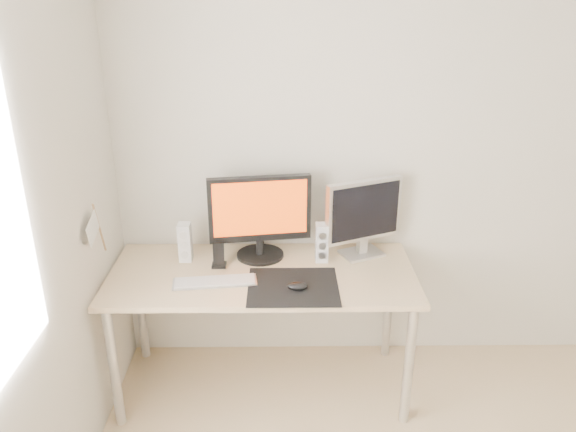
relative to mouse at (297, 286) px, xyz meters
name	(u,v)px	position (x,y,z in m)	size (l,w,h in m)	color
wall_back	(431,156)	(0.75, 0.56, 0.50)	(3.50, 3.50, 0.00)	silver
mousepad	(293,287)	(-0.02, 0.03, -0.02)	(0.45, 0.40, 0.00)	black
mouse	(297,286)	(0.00, 0.00, 0.00)	(0.10, 0.06, 0.04)	black
desk	(262,285)	(-0.18, 0.19, -0.10)	(1.60, 0.70, 0.73)	#D1B587
main_monitor	(260,214)	(-0.19, 0.37, 0.23)	(0.55, 0.30, 0.47)	black
second_monitor	(364,215)	(0.37, 0.39, 0.22)	(0.43, 0.24, 0.43)	silver
speaker_left	(185,242)	(-0.60, 0.34, 0.09)	(0.07, 0.08, 0.21)	white
speaker_right	(322,243)	(0.14, 0.32, 0.09)	(0.07, 0.08, 0.21)	silver
keyboard	(215,282)	(-0.41, 0.07, -0.01)	(0.43, 0.17, 0.02)	#B2B2B4
phone_dock	(219,259)	(-0.41, 0.25, 0.02)	(0.08, 0.07, 0.14)	black
pennant	(95,228)	(-0.97, 0.05, 0.30)	(0.01, 0.23, 0.29)	#A57F54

